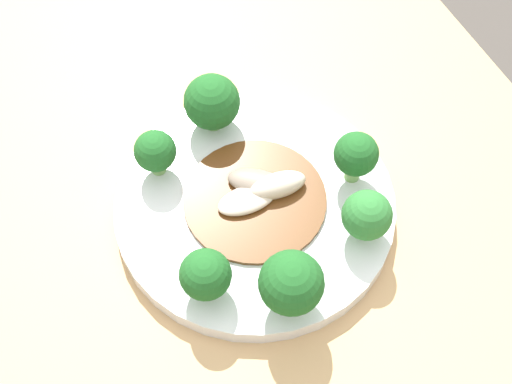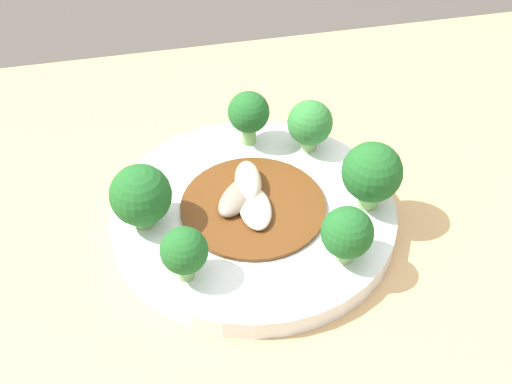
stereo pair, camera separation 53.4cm
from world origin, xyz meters
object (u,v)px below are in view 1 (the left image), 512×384
object	(u,v)px
broccoli_northeast	(367,216)
broccoli_west	(212,102)
broccoli_southwest	(155,152)
broccoli_east	(291,284)
plate	(256,208)
stirfry_center	(260,196)
broccoli_north	(356,155)
broccoli_southeast	(205,275)

from	to	relation	value
broccoli_northeast	broccoli_west	xyz separation A→B (m)	(-0.18, -0.07, 0.00)
broccoli_northeast	broccoli_southwest	xyz separation A→B (m)	(-0.15, -0.15, -0.00)
broccoli_west	broccoli_east	bearing A→B (deg)	-5.13
plate	broccoli_east	xyz separation A→B (m)	(0.10, -0.02, 0.05)
plate	broccoli_southwest	distance (m)	0.11
stirfry_center	broccoli_north	bearing A→B (deg)	80.73
plate	broccoli_northeast	bearing A→B (deg)	46.76
plate	broccoli_northeast	distance (m)	0.11
plate	stirfry_center	distance (m)	0.02
broccoli_northeast	broccoli_southeast	bearing A→B (deg)	-93.21
plate	broccoli_southeast	bearing A→B (deg)	-51.02
broccoli_west	broccoli_north	world-z (taller)	broccoli_west
broccoli_southwest	broccoli_north	size ratio (longest dim) A/B	0.87
broccoli_east	broccoli_north	size ratio (longest dim) A/B	1.14
broccoli_southeast	broccoli_north	bearing A→B (deg)	105.90
broccoli_southeast	broccoli_north	xyz separation A→B (m)	(-0.05, 0.17, 0.01)
broccoli_northeast	broccoli_southwest	distance (m)	0.21
broccoli_east	plate	bearing A→B (deg)	170.69
stirfry_center	broccoli_west	bearing A→B (deg)	-177.95
broccoli_southeast	broccoli_west	bearing A→B (deg)	154.67
broccoli_east	broccoli_northeast	bearing A→B (deg)	109.56
broccoli_southwest	plate	bearing A→B (deg)	42.76
plate	broccoli_southeast	xyz separation A→B (m)	(0.06, -0.08, 0.04)
broccoli_southwest	broccoli_northeast	bearing A→B (deg)	44.77
broccoli_east	broccoli_northeast	distance (m)	0.10
stirfry_center	broccoli_southeast	bearing A→B (deg)	-51.97
broccoli_southwest	broccoli_west	distance (m)	0.08
broccoli_north	broccoli_west	bearing A→B (deg)	-140.85
broccoli_northeast	broccoli_west	bearing A→B (deg)	-157.12
plate	broccoli_southeast	distance (m)	0.11
broccoli_northeast	broccoli_southeast	size ratio (longest dim) A/B	1.01
broccoli_east	broccoli_northeast	world-z (taller)	broccoli_east
broccoli_west	broccoli_north	bearing A→B (deg)	39.15
broccoli_southeast	broccoli_west	world-z (taller)	broccoli_west
broccoli_northeast	broccoli_southeast	distance (m)	0.15
broccoli_southwest	stirfry_center	bearing A→B (deg)	45.66
broccoli_north	stirfry_center	size ratio (longest dim) A/B	0.44
broccoli_southwest	broccoli_southeast	distance (m)	0.14
plate	broccoli_north	bearing A→B (deg)	82.42
broccoli_west	plate	bearing A→B (deg)	-0.90
stirfry_center	broccoli_east	bearing A→B (deg)	-11.89
broccoli_north	broccoli_east	bearing A→B (deg)	-51.37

